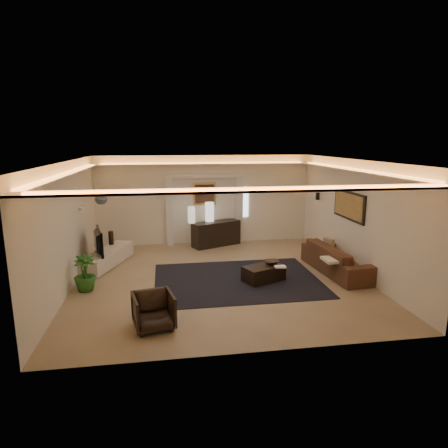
{
  "coord_description": "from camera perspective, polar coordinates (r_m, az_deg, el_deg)",
  "views": [
    {
      "loc": [
        -1.31,
        -9.03,
        3.36
      ],
      "look_at": [
        0.2,
        0.6,
        1.25
      ],
      "focal_mm": 30.95,
      "sensor_mm": 36.0,
      "label": 1
    }
  ],
  "objects": [
    {
      "name": "wall_niche",
      "position": [
        10.78,
        -20.2,
        2.33
      ],
      "size": [
        0.1,
        0.55,
        0.04
      ],
      "primitive_type": "cube",
      "color": "silver",
      "rests_on": "wall_left"
    },
    {
      "name": "magazine",
      "position": [
        9.39,
        8.29,
        -6.14
      ],
      "size": [
        0.27,
        0.2,
        0.03
      ],
      "primitive_type": "cube",
      "rotation": [
        0.0,
        0.0,
        -0.05
      ],
      "color": "white",
      "rests_on": "coffee_table"
    },
    {
      "name": "painting_canvas",
      "position": [
        12.66,
        -2.9,
        4.44
      ],
      "size": [
        0.62,
        0.02,
        0.62
      ],
      "primitive_type": "cube",
      "color": "#4C2D1E",
      "rests_on": "wall_back"
    },
    {
      "name": "pilaster_right",
      "position": [
        12.87,
        2.25,
        2.1
      ],
      "size": [
        0.22,
        0.2,
        2.2
      ],
      "primitive_type": "cube",
      "color": "silver",
      "rests_on": "ground"
    },
    {
      "name": "art_panel_frame",
      "position": [
        10.61,
        18.0,
        2.61
      ],
      "size": [
        0.04,
        1.64,
        0.74
      ],
      "primitive_type": "cube",
      "color": "black",
      "rests_on": "wall_right"
    },
    {
      "name": "sofa",
      "position": [
        10.47,
        16.58,
        -4.96
      ],
      "size": [
        2.53,
        1.17,
        0.72
      ],
      "primitive_type": "imported",
      "rotation": [
        0.0,
        0.0,
        1.66
      ],
      "color": "black",
      "rests_on": "ground"
    },
    {
      "name": "wall_right",
      "position": [
        10.41,
        18.8,
        0.98
      ],
      "size": [
        0.0,
        7.0,
        7.0
      ],
      "primitive_type": "plane",
      "rotation": [
        1.57,
        0.0,
        -1.57
      ],
      "color": "#EFE4CE",
      "rests_on": "ground"
    },
    {
      "name": "armchair",
      "position": [
        7.3,
        -10.36,
        -12.53
      ],
      "size": [
        0.84,
        0.86,
        0.66
      ],
      "primitive_type": "imported",
      "rotation": [
        0.0,
        0.0,
        0.21
      ],
      "color": "black",
      "rests_on": "ground"
    },
    {
      "name": "floor",
      "position": [
        9.73,
        -0.62,
        -8.0
      ],
      "size": [
        7.0,
        7.0,
        0.0
      ],
      "primitive_type": "plane",
      "color": "tan",
      "rests_on": "ground"
    },
    {
      "name": "throw_blanket",
      "position": [
        9.73,
        16.17,
        -5.08
      ],
      "size": [
        0.61,
        0.5,
        0.07
      ],
      "primitive_type": "cube",
      "rotation": [
        0.0,
        0.0,
        0.01
      ],
      "color": "beige",
      "rests_on": "sofa"
    },
    {
      "name": "art_panel_gold",
      "position": [
        10.6,
        17.88,
        2.61
      ],
      "size": [
        0.02,
        1.5,
        0.62
      ],
      "primitive_type": "cube",
      "color": "tan",
      "rests_on": "wall_right"
    },
    {
      "name": "wall_front",
      "position": [
        6.0,
        4.21,
        -6.41
      ],
      "size": [
        7.0,
        0.0,
        7.0
      ],
      "primitive_type": "plane",
      "rotation": [
        -1.57,
        0.0,
        0.0
      ],
      "color": "#EFE4CE",
      "rests_on": "ground"
    },
    {
      "name": "wall_back",
      "position": [
        12.74,
        -2.91,
        3.58
      ],
      "size": [
        7.0,
        0.0,
        7.0
      ],
      "primitive_type": "plane",
      "rotation": [
        1.57,
        0.0,
        0.0
      ],
      "color": "#EFE4CE",
      "rests_on": "ground"
    },
    {
      "name": "tv",
      "position": [
        10.73,
        -18.52,
        -2.35
      ],
      "size": [
        1.15,
        0.43,
        0.66
      ],
      "primitive_type": "imported",
      "rotation": [
        0.0,
        0.0,
        1.82
      ],
      "color": "black",
      "rests_on": "media_ledge"
    },
    {
      "name": "wall_sconce",
      "position": [
        12.29,
        13.66,
        4.01
      ],
      "size": [
        0.12,
        0.12,
        0.22
      ],
      "primitive_type": "cylinder",
      "color": "black",
      "rests_on": "wall_right"
    },
    {
      "name": "plant",
      "position": [
        9.37,
        -19.89,
        -6.84
      ],
      "size": [
        0.59,
        0.59,
        0.84
      ],
      "primitive_type": "imported",
      "rotation": [
        0.0,
        0.0,
        0.29
      ],
      "color": "#285E1C",
      "rests_on": "ground"
    },
    {
      "name": "ginger_jar",
      "position": [
        11.04,
        -17.71,
        3.7
      ],
      "size": [
        0.42,
        0.42,
        0.33
      ],
      "primitive_type": "imported",
      "rotation": [
        0.0,
        0.0,
        0.41
      ],
      "color": "#404C56",
      "rests_on": "wall_niche"
    },
    {
      "name": "console",
      "position": [
        12.55,
        -1.17,
        -1.42
      ],
      "size": [
        1.66,
        1.09,
        0.79
      ],
      "primitive_type": "cube",
      "rotation": [
        0.0,
        0.0,
        0.41
      ],
      "color": "black",
      "rests_on": "ground"
    },
    {
      "name": "wall_left",
      "position": [
        9.49,
        -22.05,
        -0.31
      ],
      "size": [
        0.0,
        7.0,
        7.0
      ],
      "primitive_type": "plane",
      "rotation": [
        1.57,
        0.0,
        1.57
      ],
      "color": "#EFE4CE",
      "rests_on": "ground"
    },
    {
      "name": "ceiling",
      "position": [
        9.14,
        -0.67,
        9.32
      ],
      "size": [
        7.0,
        7.0,
        0.0
      ],
      "primitive_type": "plane",
      "rotation": [
        3.14,
        0.0,
        0.0
      ],
      "color": "white",
      "rests_on": "ground"
    },
    {
      "name": "area_rug",
      "position": [
        9.6,
        1.94,
        -8.24
      ],
      "size": [
        4.0,
        3.0,
        0.01
      ],
      "primitive_type": "cube",
      "color": "black",
      "rests_on": "ground"
    },
    {
      "name": "daylight_slit",
      "position": [
        12.95,
        3.06,
        3.27
      ],
      "size": [
        0.25,
        0.03,
        1.0
      ],
      "primitive_type": "cube",
      "color": "white",
      "rests_on": "wall_back"
    },
    {
      "name": "throw_pillow",
      "position": [
        11.08,
        15.18,
        -2.92
      ],
      "size": [
        0.22,
        0.36,
        0.34
      ],
      "primitive_type": "cube",
      "rotation": [
        0.0,
        0.0,
        0.38
      ],
      "color": "tan",
      "rests_on": "sofa"
    },
    {
      "name": "coffee_table",
      "position": [
        9.52,
        5.86,
        -7.21
      ],
      "size": [
        1.11,
        0.88,
        0.36
      ],
      "primitive_type": "cube",
      "rotation": [
        0.0,
        0.0,
        0.41
      ],
      "color": "black",
      "rests_on": "ground"
    },
    {
      "name": "pilaster_left",
      "position": [
        12.64,
        -8.04,
        1.79
      ],
      "size": [
        0.22,
        0.2,
        2.2
      ],
      "primitive_type": "cube",
      "color": "silver",
      "rests_on": "ground"
    },
    {
      "name": "lamp_right",
      "position": [
        12.48,
        -2.13,
        1.73
      ],
      "size": [
        0.31,
        0.31,
        0.62
      ],
      "primitive_type": "cylinder",
      "rotation": [
        0.0,
        0.0,
        0.13
      ],
      "color": "white",
      "rests_on": "console"
    },
    {
      "name": "cove_soffit",
      "position": [
        9.16,
        -0.66,
        7.57
      ],
      "size": [
        7.0,
        7.0,
        0.04
      ],
      "primitive_type": "cube",
      "color": "silver",
      "rests_on": "ceiling"
    },
    {
      "name": "alcove_header",
      "position": [
        12.55,
        -2.91,
        7.13
      ],
      "size": [
        2.52,
        0.2,
        0.12
      ],
      "primitive_type": "cube",
      "color": "silver",
      "rests_on": "wall_back"
    },
    {
      "name": "bowl",
      "position": [
        9.62,
        7.05,
        -5.48
      ],
      "size": [
        0.36,
        0.36,
        0.08
      ],
      "primitive_type": "imported",
      "rotation": [
        0.0,
        0.0,
        0.04
      ],
      "color": "#3D2C21",
      "rests_on": "coffee_table"
    },
    {
      "name": "figurine",
      "position": [
        11.57,
        -16.35,
        -1.89
      ],
      "size": [
        0.17,
        0.17,
        0.39
      ],
      "primitive_type": "cylinder",
      "rotation": [
        0.0,
        0.0,
        0.24
      ],
      "color": "black",
      "rests_on": "media_ledge"
    },
    {
      "name": "painting_frame",
      "position": [
        12.69,
        -2.91,
        4.46
      ],
      "size": [
        0.74,
        0.04,
        0.74
      ],
      "primitive_type": "cube",
      "color": "tan",
      "rests_on": "wall_back"
    },
    {
      "name": "media_ledge",
      "position": [
        11.09,
        -16.76,
        -4.74
      ],
      "size": [
        1.23,
        2.21,
        0.4
      ],
      "primitive_type": "cube",
      "rotation": [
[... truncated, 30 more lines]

